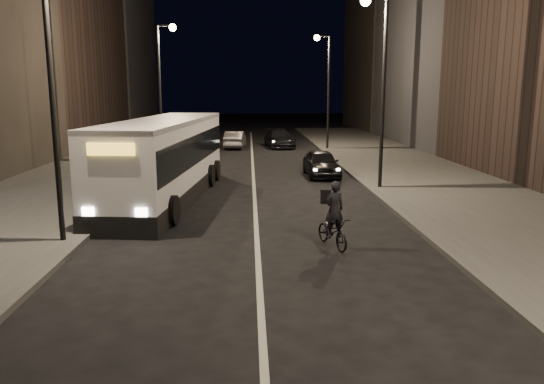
{
  "coord_description": "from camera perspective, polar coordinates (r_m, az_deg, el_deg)",
  "views": [
    {
      "loc": [
        -0.21,
        -11.0,
        4.41
      ],
      "look_at": [
        0.44,
        4.05,
        1.5
      ],
      "focal_mm": 35.0,
      "sensor_mm": 36.0,
      "label": 1
    }
  ],
  "objects": [
    {
      "name": "streetlight_left_far",
      "position": [
        33.41,
        -11.58,
        12.36
      ],
      "size": [
        1.2,
        0.44,
        8.12
      ],
      "color": "black",
      "rests_on": "sidewalk_left"
    },
    {
      "name": "car_far",
      "position": [
        41.36,
        0.81,
        5.77
      ],
      "size": [
        2.48,
        4.92,
        1.37
      ],
      "primitive_type": "imported",
      "rotation": [
        0.0,
        0.0,
        0.12
      ],
      "color": "black",
      "rests_on": "ground"
    },
    {
      "name": "ground",
      "position": [
        11.85,
        -1.31,
        -10.91
      ],
      "size": [
        180.0,
        180.0,
        0.0
      ],
      "primitive_type": "plane",
      "color": "black",
      "rests_on": "ground"
    },
    {
      "name": "sidewalk_right",
      "position": [
        26.83,
        16.5,
        1.2
      ],
      "size": [
        7.0,
        70.0,
        0.16
      ],
      "primitive_type": "cube",
      "color": "#383835",
      "rests_on": "ground"
    },
    {
      "name": "car_near",
      "position": [
        27.49,
        5.31,
        3.1
      ],
      "size": [
        1.73,
        4.05,
        1.36
      ],
      "primitive_type": "imported",
      "rotation": [
        0.0,
        0.0,
        0.03
      ],
      "color": "black",
      "rests_on": "ground"
    },
    {
      "name": "sidewalk_left",
      "position": [
        26.69,
        -20.55,
        0.9
      ],
      "size": [
        7.0,
        70.0,
        0.16
      ],
      "primitive_type": "cube",
      "color": "#383835",
      "rests_on": "ground"
    },
    {
      "name": "streetlight_left_near",
      "position": [
        15.88,
        -21.94,
        13.6
      ],
      "size": [
        1.2,
        0.44,
        8.12
      ],
      "color": "black",
      "rests_on": "sidewalk_left"
    },
    {
      "name": "cyclist_on_bicycle",
      "position": [
        15.09,
        6.58,
        -3.58
      ],
      "size": [
        1.1,
        1.79,
        1.94
      ],
      "rotation": [
        0.0,
        0.0,
        0.33
      ],
      "color": "black",
      "rests_on": "ground"
    },
    {
      "name": "car_mid",
      "position": [
        40.85,
        -4.0,
        5.64
      ],
      "size": [
        1.69,
        4.07,
        1.31
      ],
      "primitive_type": "imported",
      "rotation": [
        0.0,
        0.0,
        3.06
      ],
      "color": "#3C3B3E",
      "rests_on": "ground"
    },
    {
      "name": "streetlight_right_mid",
      "position": [
        23.68,
        11.35,
        13.03
      ],
      "size": [
        1.2,
        0.44,
        8.12
      ],
      "color": "black",
      "rests_on": "sidewalk_right"
    },
    {
      "name": "building_row_right",
      "position": [
        42.22,
        21.27,
        18.53
      ],
      "size": [
        8.0,
        61.0,
        21.0
      ],
      "primitive_type": "cube",
      "color": "black",
      "rests_on": "ground"
    },
    {
      "name": "streetlight_right_far",
      "position": [
        39.4,
        5.73,
        12.27
      ],
      "size": [
        1.2,
        0.44,
        8.12
      ],
      "color": "black",
      "rests_on": "sidewalk_right"
    },
    {
      "name": "city_bus",
      "position": [
        21.91,
        -11.4,
        3.81
      ],
      "size": [
        3.79,
        12.26,
        3.26
      ],
      "rotation": [
        0.0,
        0.0,
        -0.1
      ],
      "color": "white",
      "rests_on": "ground"
    }
  ]
}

